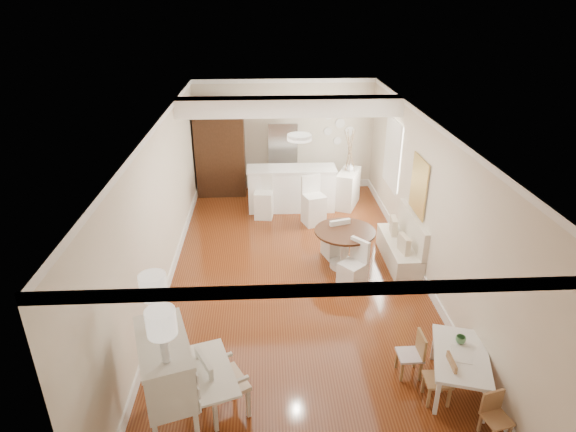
{
  "coord_description": "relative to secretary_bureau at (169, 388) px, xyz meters",
  "views": [
    {
      "loc": [
        -0.52,
        -7.35,
        4.67
      ],
      "look_at": [
        -0.13,
        0.3,
        1.11
      ],
      "focal_mm": 30.0,
      "sensor_mm": 36.0,
      "label": 1
    }
  ],
  "objects": [
    {
      "name": "room",
      "position": [
        1.68,
        3.56,
        1.31
      ],
      "size": [
        9.0,
        9.04,
        2.82
      ],
      "color": "brown",
      "rests_on": "ground"
    },
    {
      "name": "secretary_bureau",
      "position": [
        0.0,
        0.0,
        0.0
      ],
      "size": [
        1.32,
        1.34,
        1.34
      ],
      "primitive_type": "cube",
      "rotation": [
        0.0,
        0.0,
        0.31
      ],
      "color": "silver",
      "rests_on": "ground"
    },
    {
      "name": "gustavian_armchair",
      "position": [
        0.58,
        0.27,
        -0.2
      ],
      "size": [
        0.73,
        0.73,
        0.94
      ],
      "primitive_type": "cube",
      "rotation": [
        0.0,
        0.0,
        2.05
      ],
      "color": "beige",
      "rests_on": "ground"
    },
    {
      "name": "kids_table",
      "position": [
        3.54,
        0.5,
        -0.39
      ],
      "size": [
        0.95,
        1.25,
        0.55
      ],
      "primitive_type": "cube",
      "rotation": [
        0.0,
        0.0,
        -0.29
      ],
      "color": "white",
      "rests_on": "ground"
    },
    {
      "name": "kids_chair_a",
      "position": [
        3.21,
        0.33,
        -0.34
      ],
      "size": [
        0.33,
        0.33,
        0.66
      ],
      "primitive_type": "cube",
      "rotation": [
        0.0,
        0.0,
        -1.61
      ],
      "color": "#9F7448",
      "rests_on": "ground"
    },
    {
      "name": "kids_chair_b",
      "position": [
        2.99,
        0.79,
        -0.34
      ],
      "size": [
        0.32,
        0.32,
        0.66
      ],
      "primitive_type": "cube",
      "rotation": [
        0.0,
        0.0,
        -1.56
      ],
      "color": "#9D7747",
      "rests_on": "ground"
    },
    {
      "name": "kids_chair_c",
      "position": [
        3.69,
        -0.27,
        -0.38
      ],
      "size": [
        0.34,
        0.34,
        0.59
      ],
      "primitive_type": "cube",
      "rotation": [
        0.0,
        0.0,
        0.24
      ],
      "color": "#9E6F47",
      "rests_on": "ground"
    },
    {
      "name": "banquette",
      "position": [
        3.63,
        3.73,
        -0.18
      ],
      "size": [
        0.52,
        1.6,
        0.98
      ],
      "primitive_type": "cube",
      "color": "silver",
      "rests_on": "ground"
    },
    {
      "name": "dining_table",
      "position": [
        2.56,
        3.62,
        -0.29
      ],
      "size": [
        1.13,
        1.13,
        0.76
      ],
      "primitive_type": "cylinder",
      "rotation": [
        0.0,
        0.0,
        -0.02
      ],
      "color": "#452516",
      "rests_on": "ground"
    },
    {
      "name": "slip_chair_near",
      "position": [
        2.62,
        3.03,
        -0.26
      ],
      "size": [
        0.56,
        0.56,
        0.82
      ],
      "primitive_type": "cube",
      "rotation": [
        0.0,
        0.0,
        -0.87
      ],
      "color": "white",
      "rests_on": "ground"
    },
    {
      "name": "slip_chair_far",
      "position": [
        2.45,
        4.04,
        -0.24
      ],
      "size": [
        0.51,
        0.52,
        0.85
      ],
      "primitive_type": "cube",
      "rotation": [
        0.0,
        0.0,
        -2.84
      ],
      "color": "white",
      "rests_on": "ground"
    },
    {
      "name": "breakfast_counter",
      "position": [
        1.74,
        6.33,
        -0.16
      ],
      "size": [
        2.05,
        0.65,
        1.03
      ],
      "primitive_type": "cube",
      "color": "white",
      "rests_on": "ground"
    },
    {
      "name": "bar_stool_left",
      "position": [
        1.09,
        5.89,
        -0.18
      ],
      "size": [
        0.44,
        0.44,
        0.99
      ],
      "primitive_type": "cube",
      "rotation": [
        0.0,
        0.0,
        -0.13
      ],
      "color": "white",
      "rests_on": "ground"
    },
    {
      "name": "bar_stool_right",
      "position": [
        2.19,
        5.5,
        -0.13
      ],
      "size": [
        0.55,
        0.55,
        1.08
      ],
      "primitive_type": "cube",
      "rotation": [
        0.0,
        0.0,
        0.32
      ],
      "color": "white",
      "rests_on": "ground"
    },
    {
      "name": "pantry_cabinet",
      "position": [
        0.04,
        7.41,
        0.48
      ],
      "size": [
        1.2,
        0.6,
        2.3
      ],
      "primitive_type": "cube",
      "color": "#381E11",
      "rests_on": "ground"
    },
    {
      "name": "fridge",
      "position": [
        1.94,
        7.38,
        0.23
      ],
      "size": [
        0.75,
        0.65,
        1.8
      ],
      "primitive_type": "imported",
      "color": "silver",
      "rests_on": "ground"
    },
    {
      "name": "sideboard",
      "position": [
        3.1,
        6.47,
        -0.24
      ],
      "size": [
        0.73,
        0.99,
        0.87
      ],
      "primitive_type": "cube",
      "rotation": [
        0.0,
        0.0,
        -0.4
      ],
      "color": "silver",
      "rests_on": "ground"
    },
    {
      "name": "pencil_cup",
      "position": [
        3.61,
        0.72,
        -0.07
      ],
      "size": [
        0.15,
        0.15,
        0.1
      ],
      "primitive_type": "imported",
      "rotation": [
        0.0,
        0.0,
        -0.2
      ],
      "color": "#518B56",
      "rests_on": "kids_table"
    },
    {
      "name": "branch_vase",
      "position": [
        3.14,
        6.51,
        0.28
      ],
      "size": [
        0.18,
        0.18,
        0.17
      ],
      "primitive_type": "imported",
      "rotation": [
        0.0,
        0.0,
        -0.09
      ],
      "color": "silver",
      "rests_on": "sideboard"
    }
  ]
}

